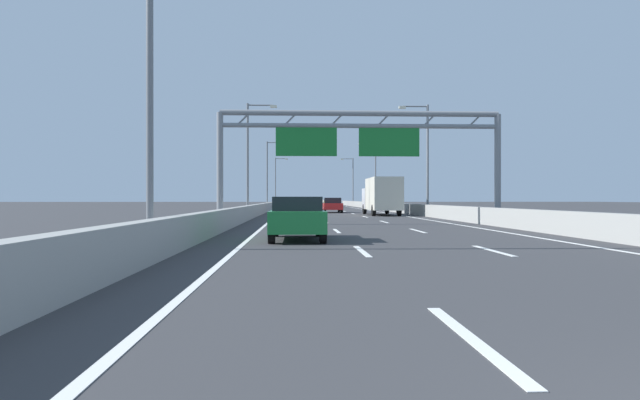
{
  "coord_description": "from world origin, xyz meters",
  "views": [
    {
      "loc": [
        -3.58,
        -1.85,
        1.44
      ],
      "look_at": [
        -0.82,
        60.07,
        1.26
      ],
      "focal_mm": 29.9,
      "sensor_mm": 36.0,
      "label": 1
    }
  ],
  "objects": [
    {
      "name": "lane_dash_left_15",
      "position": [
        -1.8,
        138.5,
        0.01
      ],
      "size": [
        0.16,
        3.0,
        0.01
      ],
      "primitive_type": "cube",
      "color": "white",
      "rests_on": "ground_plane"
    },
    {
      "name": "lane_dash_left_10",
      "position": [
        -1.8,
        93.5,
        0.01
      ],
      "size": [
        0.16,
        3.0,
        0.01
      ],
      "primitive_type": "cube",
      "color": "white",
      "rests_on": "ground_plane"
    },
    {
      "name": "lane_dash_right_7",
      "position": [
        1.8,
        66.5,
        0.01
      ],
      "size": [
        0.16,
        3.0,
        0.01
      ],
      "primitive_type": "cube",
      "color": "white",
      "rests_on": "ground_plane"
    },
    {
      "name": "streetlamp_right_far",
      "position": [
        7.47,
        73.51,
        5.4
      ],
      "size": [
        2.58,
        0.28,
        9.5
      ],
      "color": "slate",
      "rests_on": "ground_plane"
    },
    {
      "name": "edge_line_left",
      "position": [
        -5.25,
        88.0,
        0.01
      ],
      "size": [
        0.16,
        176.0,
        0.01
      ],
      "primitive_type": "cube",
      "color": "white",
      "rests_on": "ground_plane"
    },
    {
      "name": "lane_dash_left_3",
      "position": [
        -1.8,
        30.5,
        0.01
      ],
      "size": [
        0.16,
        3.0,
        0.01
      ],
      "primitive_type": "cube",
      "color": "white",
      "rests_on": "ground_plane"
    },
    {
      "name": "lane_dash_left_7",
      "position": [
        -1.8,
        66.5,
        0.01
      ],
      "size": [
        0.16,
        3.0,
        0.01
      ],
      "primitive_type": "cube",
      "color": "white",
      "rests_on": "ground_plane"
    },
    {
      "name": "white_car",
      "position": [
        3.76,
        94.79,
        0.73
      ],
      "size": [
        1.77,
        4.37,
        1.43
      ],
      "color": "silver",
      "rests_on": "ground_plane"
    },
    {
      "name": "lane_dash_left_8",
      "position": [
        -1.8,
        75.5,
        0.01
      ],
      "size": [
        0.16,
        3.0,
        0.01
      ],
      "primitive_type": "cube",
      "color": "white",
      "rests_on": "ground_plane"
    },
    {
      "name": "lane_dash_right_11",
      "position": [
        1.8,
        102.5,
        0.01
      ],
      "size": [
        0.16,
        3.0,
        0.01
      ],
      "primitive_type": "cube",
      "color": "white",
      "rests_on": "ground_plane"
    },
    {
      "name": "ground_plane",
      "position": [
        0.0,
        100.0,
        0.0
      ],
      "size": [
        260.0,
        260.0,
        0.0
      ],
      "primitive_type": "plane",
      "color": "#38383A"
    },
    {
      "name": "lane_dash_left_1",
      "position": [
        -1.8,
        12.5,
        0.01
      ],
      "size": [
        0.16,
        3.0,
        0.01
      ],
      "primitive_type": "cube",
      "color": "white",
      "rests_on": "ground_plane"
    },
    {
      "name": "barrier_right",
      "position": [
        6.9,
        110.0,
        0.47
      ],
      "size": [
        0.45,
        220.0,
        0.95
      ],
      "color": "#9E9E99",
      "rests_on": "ground_plane"
    },
    {
      "name": "streetlamp_left_far",
      "position": [
        -7.47,
        73.51,
        5.4
      ],
      "size": [
        2.58,
        0.28,
        9.5
      ],
      "color": "slate",
      "rests_on": "ground_plane"
    },
    {
      "name": "lane_dash_left_4",
      "position": [
        -1.8,
        39.5,
        0.01
      ],
      "size": [
        0.16,
        3.0,
        0.01
      ],
      "primitive_type": "cube",
      "color": "white",
      "rests_on": "ground_plane"
    },
    {
      "name": "lane_dash_left_16",
      "position": [
        -1.8,
        147.5,
        0.01
      ],
      "size": [
        0.16,
        3.0,
        0.01
      ],
      "primitive_type": "cube",
      "color": "white",
      "rests_on": "ground_plane"
    },
    {
      "name": "lane_dash_right_17",
      "position": [
        1.8,
        156.5,
        0.01
      ],
      "size": [
        0.16,
        3.0,
        0.01
      ],
      "primitive_type": "cube",
      "color": "white",
      "rests_on": "ground_plane"
    },
    {
      "name": "lane_dash_left_12",
      "position": [
        -1.8,
        111.5,
        0.01
      ],
      "size": [
        0.16,
        3.0,
        0.01
      ],
      "primitive_type": "cube",
      "color": "white",
      "rests_on": "ground_plane"
    },
    {
      "name": "lane_dash_left_9",
      "position": [
        -1.8,
        84.5,
        0.01
      ],
      "size": [
        0.16,
        3.0,
        0.01
      ],
      "primitive_type": "cube",
      "color": "white",
      "rests_on": "ground_plane"
    },
    {
      "name": "barrier_left",
      "position": [
        -6.9,
        110.0,
        0.47
      ],
      "size": [
        0.45,
        220.0,
        0.95
      ],
      "color": "#9E9E99",
      "rests_on": "ground_plane"
    },
    {
      "name": "box_truck",
      "position": [
        3.81,
        43.92,
        1.72
      ],
      "size": [
        2.38,
        8.15,
        3.19
      ],
      "color": "silver",
      "rests_on": "ground_plane"
    },
    {
      "name": "blue_car",
      "position": [
        -0.23,
        100.09,
        0.78
      ],
      "size": [
        1.74,
        4.3,
        1.5
      ],
      "color": "#2347AD",
      "rests_on": "ground_plane"
    },
    {
      "name": "lane_dash_right_3",
      "position": [
        1.8,
        30.5,
        0.01
      ],
      "size": [
        0.16,
        3.0,
        0.01
      ],
      "primitive_type": "cube",
      "color": "white",
      "rests_on": "ground_plane"
    },
    {
      "name": "lane_dash_left_13",
      "position": [
        -1.8,
        120.5,
        0.01
      ],
      "size": [
        0.16,
        3.0,
        0.01
      ],
      "primitive_type": "cube",
      "color": "white",
      "rests_on": "ground_plane"
    },
    {
      "name": "lane_dash_right_15",
      "position": [
        1.8,
        138.5,
        0.01
      ],
      "size": [
        0.16,
        3.0,
        0.01
      ],
      "primitive_type": "cube",
      "color": "white",
      "rests_on": "ground_plane"
    },
    {
      "name": "lane_dash_right_8",
      "position": [
        1.8,
        75.5,
        0.01
      ],
      "size": [
        0.16,
        3.0,
        0.01
      ],
      "primitive_type": "cube",
      "color": "white",
      "rests_on": "ground_plane"
    },
    {
      "name": "orange_car",
      "position": [
        -3.6,
        109.39,
        0.73
      ],
      "size": [
        1.82,
        4.59,
        1.4
      ],
      "color": "orange",
      "rests_on": "ground_plane"
    },
    {
      "name": "streetlamp_left_near",
      "position": [
        -7.47,
        13.3,
        5.4
      ],
      "size": [
        2.58,
        0.28,
        9.5
      ],
      "color": "slate",
      "rests_on": "ground_plane"
    },
    {
      "name": "lane_dash_left_14",
      "position": [
        -1.8,
        129.5,
        0.01
      ],
      "size": [
        0.16,
        3.0,
        0.01
      ],
      "primitive_type": "cube",
      "color": "white",
      "rests_on": "ground_plane"
    },
    {
      "name": "lane_dash_right_1",
      "position": [
        1.8,
        12.5,
        0.01
      ],
      "size": [
        0.16,
        3.0,
        0.01
      ],
      "primitive_type": "cube",
      "color": "white",
      "rests_on": "ground_plane"
    },
    {
      "name": "streetlamp_right_distant",
      "position": [
        7.47,
        103.62,
        5.4
      ],
      "size": [
        2.58,
        0.28,
        9.5
      ],
      "color": "slate",
      "rests_on": "ground_plane"
    },
    {
      "name": "streetlamp_right_mid",
      "position": [
        7.47,
        43.41,
        5.4
      ],
      "size": [
        2.58,
        0.28,
        9.5
      ],
      "color": "slate",
      "rests_on": "ground_plane"
    },
    {
      "name": "red_car",
      "position": [
        0.08,
        52.31,
        0.77
      ],
      "size": [
        1.88,
        4.45,
        1.52
      ],
      "color": "red",
      "rests_on": "ground_plane"
    },
    {
      "name": "lane_dash_right_14",
      "position": [
        1.8,
        129.5,
        0.01
      ],
      "size": [
        0.16,
        3.0,
        0.01
      ],
      "primitive_type": "cube",
      "color": "white",
      "rests_on": "ground_plane"
    },
    {
      "name": "lane_dash_right_6",
      "position": [
        1.8,
        57.5,
        0.01
      ],
      "size": [
        0.16,
        3.0,
        0.01
      ],
      "primitive_type": "cube",
      "color": "white",
      "rests_on": "ground_plane"
    },
    {
      "name": "lane_dash_left_5",
      "position": [
        -1.8,
        48.5,
        0.01
      ],
      "size": [
        0.16,
        3.0,
        0.01
      ],
      "primitive_type": "cube",
      "color": "white",
      "rests_on": "ground_plane"
    },
    {
      "name": "lane_dash_right_16",
      "position": [
        1.8,
        147.5,
        0.01
      ],
      "size": [
        0.16,
        3.0,
        0.01
      ],
      "primitive_type": "cube",
      "color": "white",
      "rests_on": "ground_plane"
    },
    {
      "name": "lane_dash_left_0",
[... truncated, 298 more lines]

